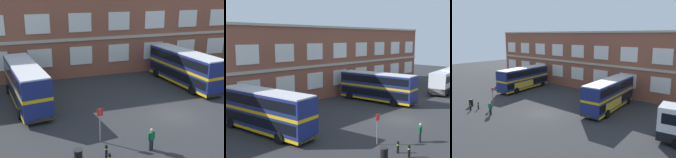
# 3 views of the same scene
# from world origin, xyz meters

# --- Properties ---
(ground_plane) EXTENTS (120.00, 120.00, 0.00)m
(ground_plane) POSITION_xyz_m (0.00, 2.00, 0.00)
(ground_plane) COLOR #2B2B2D
(brick_terminal_building) EXTENTS (55.99, 8.19, 10.67)m
(brick_terminal_building) POSITION_xyz_m (-0.29, 17.98, 5.19)
(brick_terminal_building) COLOR brown
(brick_terminal_building) RESTS_ON ground
(double_decker_near) EXTENTS (4.11, 11.25, 4.07)m
(double_decker_near) POSITION_xyz_m (-12.56, 7.02, 2.15)
(double_decker_near) COLOR navy
(double_decker_near) RESTS_ON ground
(double_decker_middle) EXTENTS (3.72, 11.21, 4.07)m
(double_decker_middle) POSITION_xyz_m (5.52, 7.32, 2.15)
(double_decker_middle) COLOR navy
(double_decker_middle) RESTS_ON ground
(waiting_passenger) EXTENTS (0.64, 0.34, 1.70)m
(waiting_passenger) POSITION_xyz_m (-4.62, -4.77, 0.93)
(waiting_passenger) COLOR black
(waiting_passenger) RESTS_ON ground
(bus_stand_flag) EXTENTS (0.44, 0.10, 2.70)m
(bus_stand_flag) POSITION_xyz_m (-7.73, -2.51, 1.64)
(bus_stand_flag) COLOR slate
(bus_stand_flag) RESTS_ON ground
(station_litter_bin) EXTENTS (0.60, 0.60, 1.03)m
(station_litter_bin) POSITION_xyz_m (-9.89, -4.73, 0.52)
(station_litter_bin) COLOR black
(station_litter_bin) RESTS_ON ground
(safety_bollard_west) EXTENTS (0.19, 0.19, 0.95)m
(safety_bollard_west) POSITION_xyz_m (-8.04, -5.72, 0.49)
(safety_bollard_west) COLOR black
(safety_bollard_west) RESTS_ON ground
(safety_bollard_east) EXTENTS (0.19, 0.19, 0.95)m
(safety_bollard_east) POSITION_xyz_m (-7.94, -4.67, 0.49)
(safety_bollard_east) COLOR black
(safety_bollard_east) RESTS_ON ground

